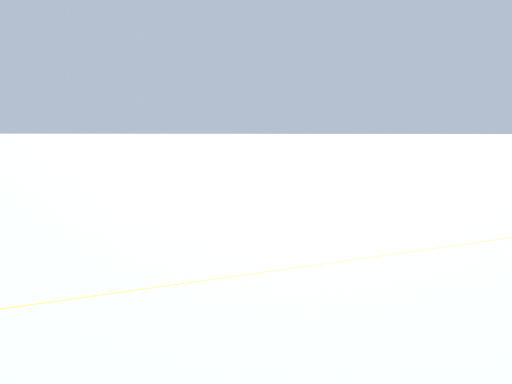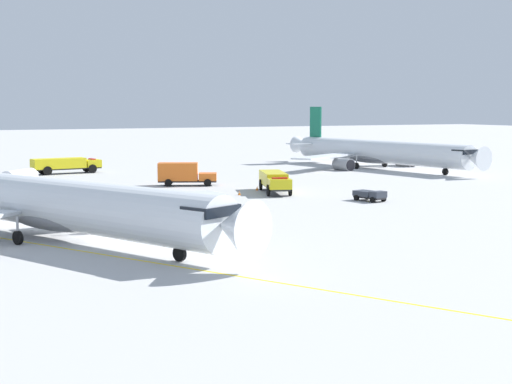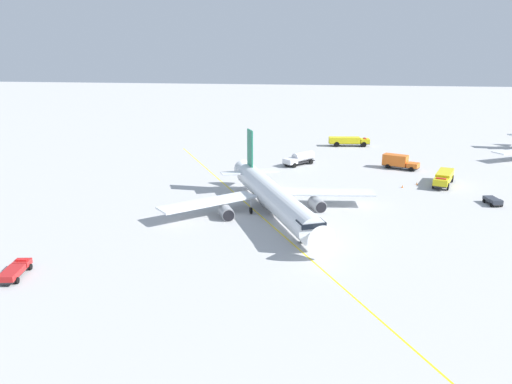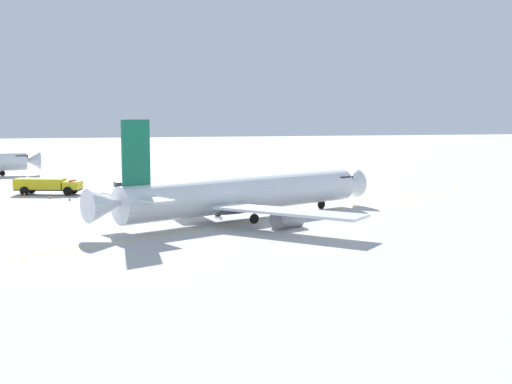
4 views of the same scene
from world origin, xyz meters
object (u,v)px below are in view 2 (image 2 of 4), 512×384
Objects in this scene: airliner_secondary at (377,152)px; safety_cone_near at (225,197)px; baggage_truck_truck at (370,195)px; fuel_tanker_truck at (15,181)px; fire_tender_truck_extra at (275,180)px; safety_cone_mid at (239,193)px; safety_cone_far at (257,188)px; catering_truck_truck at (183,173)px; airliner_main at (63,207)px; fire_tender_truck at (65,164)px.

airliner_secondary is 50.23m from safety_cone_near.
fuel_tanker_truck is at bearing -138.98° from baggage_truck_truck.
fire_tender_truck_extra reaches higher than safety_cone_mid.
airliner_secondary is 40.37m from safety_cone_far.
fuel_tanker_truck is 14.24× the size of safety_cone_mid.
catering_truck_truck is 14.87× the size of safety_cone_mid.
safety_cone_near is at bearing -48.88° from fire_tender_truck_extra.
safety_cone_far is at bearing -65.45° from airliner_secondary.
airliner_main reaches higher than catering_truck_truck.
airliner_main is at bearing -61.44° from airliner_secondary.
airliner_secondary reaches higher than safety_cone_near.
fire_tender_truck is 39.17m from safety_cone_far.
baggage_truck_truck is 56.16m from fire_tender_truck.
airliner_secondary is 4.06× the size of fire_tender_truck.
safety_cone_near is 1.00× the size of safety_cone_mid.
safety_cone_near and safety_cone_far have the same top height.
airliner_secondary is 63.16m from fuel_tanker_truck.
fire_tender_truck is 1.08× the size of fire_tender_truck_extra.
fire_tender_truck_extra is at bearing -165.82° from safety_cone_far.
airliner_main reaches higher than fire_tender_truck.
baggage_truck_truck is at bearing -38.91° from catering_truck_truck.
baggage_truck_truck is at bearing -44.35° from airliner_secondary.
catering_truck_truck reaches higher than fuel_tanker_truck.
fire_tender_truck is 1.37× the size of catering_truck_truck.
airliner_main is 0.82× the size of airliner_secondary.
safety_cone_near is (-42.03, -9.28, -1.26)m from fire_tender_truck.
airliner_main is at bearing -85.85° from baggage_truck_truck.
safety_cone_mid is at bearing -64.37° from airliner_secondary.
airliner_main is at bearing 130.95° from safety_cone_mid.
safety_cone_mid is (-0.59, 5.12, -1.26)m from fire_tender_truck_extra.
fuel_tanker_truck is at bearing -96.43° from fire_tender_truck_extra.
baggage_truck_truck is 13.74m from fire_tender_truck_extra.
safety_cone_far is (-21.96, 33.78, -2.52)m from airliner_secondary.
airliner_main is 80.32m from airliner_secondary.
fire_tender_truck_extra is (-25.20, 32.96, -1.26)m from airliner_secondary.
fire_tender_truck is 20.36× the size of safety_cone_mid.
baggage_truck_truck is 7.35× the size of safety_cone_far.
safety_cone_mid is (-13.61, -2.06, -1.38)m from catering_truck_truck.
catering_truck_truck is at bearing 33.05° from safety_cone_far.
fire_tender_truck_extra is at bearing 105.42° from fuel_tanker_truck.
safety_cone_far is at bearing -71.53° from fire_tender_truck.
baggage_truck_truck is at bearing 93.71° from fuel_tanker_truck.
catering_truck_truck is at bearing -3.75° from safety_cone_near.
airliner_main is at bearing 131.07° from safety_cone_far.
catering_truck_truck is 14.87× the size of safety_cone_near.
airliner_secondary is at bearing 41.14° from catering_truck_truck.
fuel_tanker_truck is (26.20, 34.85, 0.84)m from baggage_truck_truck.
safety_cone_mid is (11.88, 10.84, -0.44)m from baggage_truck_truck.
fire_tender_truck reaches higher than safety_cone_near.
fuel_tanker_truck is 27.99m from safety_cone_mid.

